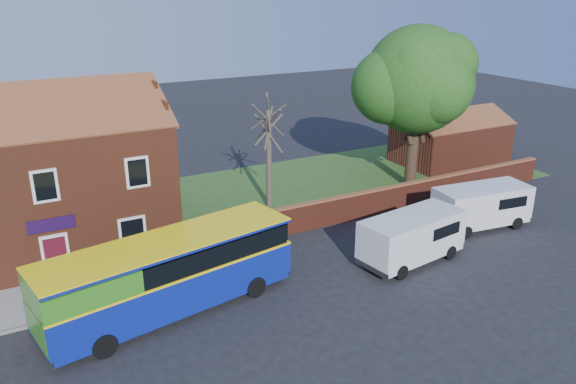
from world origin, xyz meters
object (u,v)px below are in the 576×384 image
large_tree (416,83)px  bus (162,274)px  van_far (482,205)px  van_near (412,236)px

large_tree → bus: bearing=-158.1°
van_far → large_tree: (1.09, 7.41, 5.61)m
bus → van_near: (12.04, -1.09, -0.49)m
van_near → van_far: bearing=5.1°
van_near → bus: bearing=166.9°
bus → van_far: (18.20, 0.33, -0.51)m
bus → van_far: bus is taller
bus → van_far: 18.21m
bus → van_near: 12.10m
van_near → van_far: size_ratio=1.02×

